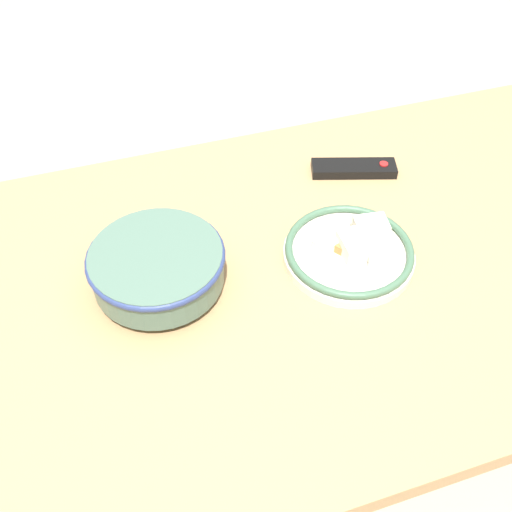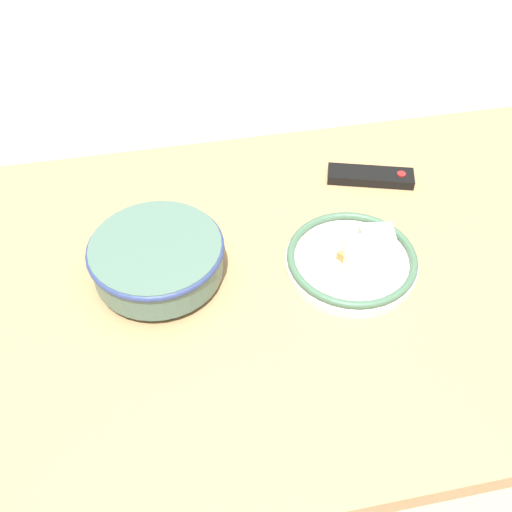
% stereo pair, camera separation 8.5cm
% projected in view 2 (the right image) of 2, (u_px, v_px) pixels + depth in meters
% --- Properties ---
extents(ground_plane, '(8.00, 8.00, 0.00)m').
position_uv_depth(ground_plane, '(296.00, 452.00, 1.62)').
color(ground_plane, '#B7A88E').
extents(dining_table, '(1.43, 0.85, 0.73)m').
position_uv_depth(dining_table, '(312.00, 298.00, 1.15)').
color(dining_table, tan).
rests_on(dining_table, ground_plane).
extents(noodle_bowl, '(0.24, 0.24, 0.08)m').
position_uv_depth(noodle_bowl, '(157.00, 258.00, 1.04)').
color(noodle_bowl, '#4C6B5B').
rests_on(noodle_bowl, dining_table).
extents(food_plate, '(0.24, 0.24, 0.05)m').
position_uv_depth(food_plate, '(353.00, 259.00, 1.08)').
color(food_plate, silver).
rests_on(food_plate, dining_table).
extents(tv_remote, '(0.19, 0.10, 0.02)m').
position_uv_depth(tv_remote, '(371.00, 176.00, 1.26)').
color(tv_remote, black).
rests_on(tv_remote, dining_table).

